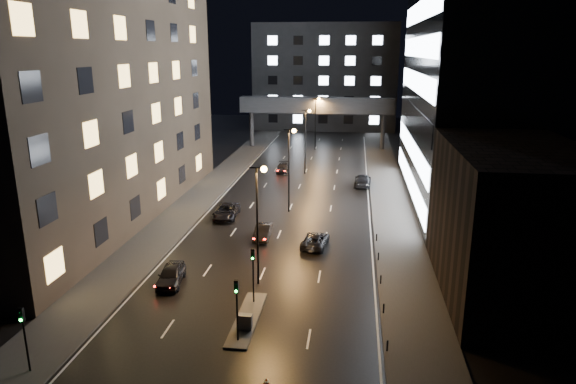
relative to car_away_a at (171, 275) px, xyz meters
name	(u,v)px	position (x,y,z in m)	size (l,w,h in m)	color
ground	(300,186)	(7.24, 32.99, -0.80)	(160.00, 160.00, 0.00)	black
sidewalk_left	(205,192)	(-5.26, 27.99, -0.73)	(5.00, 110.00, 0.15)	#383533
sidewalk_right	(390,199)	(19.74, 27.99, -0.73)	(5.00, 110.00, 0.15)	#383533
building_left	(80,40)	(-15.26, 16.99, 19.20)	(15.00, 48.00, 40.00)	#2D2319
building_right_low	(511,222)	(27.24, 1.99, 5.20)	(10.00, 18.00, 12.00)	black
building_right_glass	(506,19)	(32.24, 28.99, 21.70)	(20.00, 36.00, 45.00)	black
building_far	(325,77)	(7.24, 90.99, 11.70)	(34.00, 14.00, 25.00)	#333335
skybridge	(316,106)	(7.24, 62.99, 7.54)	(30.00, 3.00, 10.00)	#333335
median_island	(247,319)	(7.54, -5.01, -0.73)	(1.60, 8.00, 0.15)	#383533
traffic_signal_near	(253,267)	(7.54, -2.52, 2.29)	(0.28, 0.34, 4.40)	black
traffic_signal_far	(237,300)	(7.54, -8.02, 2.29)	(0.28, 0.34, 4.40)	black
traffic_signal_corner	(24,330)	(-4.26, -13.02, 2.14)	(0.28, 0.34, 4.40)	black
bollard_row	(382,294)	(17.44, -0.51, -0.35)	(0.12, 25.12, 0.90)	black
streetlight_near	(259,210)	(7.40, 0.99, 5.70)	(1.45, 0.50, 10.15)	black
streetlight_mid_a	(290,159)	(7.40, 20.99, 5.70)	(1.45, 0.50, 10.15)	black
streetlight_mid_b	(306,133)	(7.40, 40.99, 5.70)	(1.45, 0.50, 10.15)	black
streetlight_far	(316,117)	(7.40, 60.99, 5.70)	(1.45, 0.50, 10.15)	black
car_away_a	(171,275)	(0.00, 0.00, 0.00)	(1.89, 4.71, 1.60)	black
car_away_b	(263,232)	(5.74, 11.55, -0.08)	(1.53, 4.39, 1.45)	black
car_away_c	(226,211)	(0.28, 17.81, -0.03)	(2.55, 5.54, 1.54)	black
car_away_d	(283,168)	(3.64, 41.44, -0.11)	(1.94, 4.78, 1.39)	black
car_toward_a	(315,240)	(11.33, 10.04, -0.13)	(2.24, 4.86, 1.35)	black
car_toward_b	(363,180)	(16.24, 34.56, 0.02)	(2.30, 5.65, 1.64)	black
utility_cabinet	(245,322)	(7.75, -6.52, -0.10)	(0.92, 0.53, 1.09)	#515254
cone_b	(266,382)	(10.24, -12.34, -0.56)	(0.41, 0.41, 0.48)	#F65D0C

